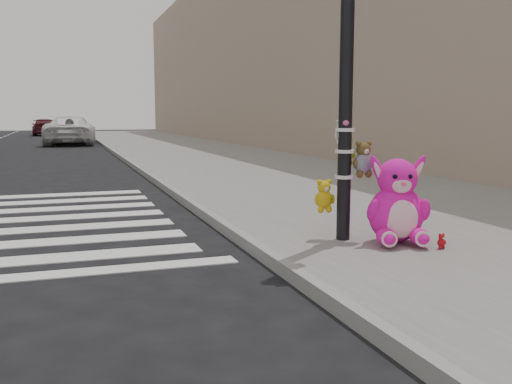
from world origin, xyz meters
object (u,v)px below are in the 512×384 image
object	(u,v)px
car_white_near	(70,131)
signal_pole	(346,101)
red_teddy	(441,241)
pink_bunny	(397,207)

from	to	relation	value
car_white_near	signal_pole	bearing A→B (deg)	99.90
signal_pole	red_teddy	distance (m)	1.91
red_teddy	car_white_near	bearing A→B (deg)	90.78
red_teddy	car_white_near	size ratio (longest dim) A/B	0.03
signal_pole	pink_bunny	bearing A→B (deg)	-38.07
signal_pole	red_teddy	world-z (taller)	signal_pole
red_teddy	car_white_near	world-z (taller)	car_white_near
pink_bunny	car_white_near	xyz separation A→B (m)	(-3.10, 27.16, 0.20)
pink_bunny	car_white_near	size ratio (longest dim) A/B	0.19
pink_bunny	signal_pole	bearing A→B (deg)	158.29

